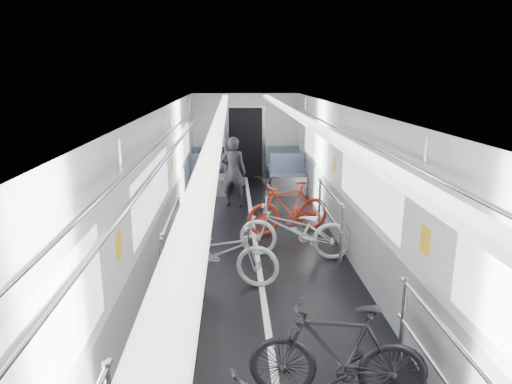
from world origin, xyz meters
TOP-DOWN VIEW (x-y plane):
  - car_shell at (0.00, 1.78)m, footprint 3.02×14.01m
  - bike_left_far at (-0.63, -0.01)m, footprint 1.91×1.06m
  - bike_right_near at (0.53, -2.52)m, footprint 1.66×0.70m
  - bike_right_mid at (0.60, 0.86)m, footprint 1.90×0.97m
  - bike_right_far at (0.65, 2.07)m, footprint 1.70×0.91m
  - bike_aisle at (0.39, 3.84)m, footprint 0.66×1.55m
  - person_standing at (-0.37, 3.94)m, footprint 0.66×0.52m
  - person_seated at (-0.84, 5.32)m, footprint 0.90×0.80m

SIDE VIEW (x-z plane):
  - bike_aisle at x=0.39m, z-range 0.00..0.79m
  - bike_left_far at x=-0.63m, z-range 0.00..0.95m
  - bike_right_mid at x=0.60m, z-range 0.00..0.95m
  - bike_right_near at x=0.53m, z-range 0.00..0.97m
  - bike_right_far at x=0.65m, z-range 0.00..0.98m
  - person_seated at x=-0.84m, z-range 0.00..1.54m
  - person_standing at x=-0.37m, z-range 0.00..1.59m
  - car_shell at x=0.00m, z-range -0.08..2.33m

